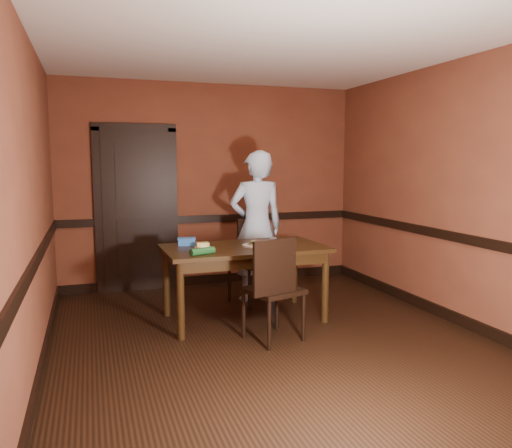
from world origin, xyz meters
TOP-DOWN VIEW (x-y plane):
  - floor at (0.00, 0.00)m, footprint 4.00×4.50m
  - ceiling at (0.00, 0.00)m, footprint 4.00×4.50m
  - wall_back at (0.00, 2.25)m, footprint 4.00×0.02m
  - wall_front at (0.00, -2.25)m, footprint 4.00×0.02m
  - wall_left at (-2.00, 0.00)m, footprint 0.02×4.50m
  - wall_right at (2.00, 0.00)m, footprint 0.02×4.50m
  - dado_back at (0.00, 2.23)m, footprint 4.00×0.03m
  - dado_left at (-1.99, 0.00)m, footprint 0.03×4.50m
  - dado_right at (1.99, 0.00)m, footprint 0.03×4.50m
  - baseboard_back at (0.00, 2.23)m, footprint 4.00×0.03m
  - baseboard_left at (-1.99, 0.00)m, footprint 0.03×4.50m
  - baseboard_right at (1.99, 0.00)m, footprint 0.03×4.50m
  - door at (-1.00, 2.22)m, footprint 1.05×0.07m
  - dining_table at (-0.05, 0.60)m, footprint 1.70×0.98m
  - chair_far at (0.24, 1.17)m, footprint 0.59×0.59m
  - chair_near at (0.03, -0.08)m, footprint 0.58×0.58m
  - person at (0.31, 1.27)m, footprint 0.67×0.45m
  - sandwich_plate at (0.05, 0.57)m, footprint 0.25×0.25m
  - sauce_jar at (0.24, 0.48)m, footprint 0.08×0.08m
  - cheese_saucer at (-0.48, 0.66)m, footprint 0.17×0.17m
  - food_tub at (-0.61, 0.86)m, footprint 0.21×0.16m
  - wrapped_veg at (-0.57, 0.26)m, footprint 0.26×0.15m

SIDE VIEW (x-z plane):
  - floor at x=0.00m, z-range -0.01..0.01m
  - baseboard_back at x=0.00m, z-range 0.00..0.12m
  - baseboard_left at x=-1.99m, z-range 0.00..0.12m
  - baseboard_right at x=1.99m, z-range 0.00..0.12m
  - dining_table at x=-0.05m, z-range 0.00..0.79m
  - chair_near at x=0.03m, z-range 0.00..0.99m
  - chair_far at x=0.24m, z-range 0.00..0.99m
  - sandwich_plate at x=0.05m, z-range 0.77..0.83m
  - cheese_saucer at x=-0.48m, z-range 0.78..0.83m
  - wrapped_veg at x=-0.57m, z-range 0.79..0.86m
  - food_tub at x=-0.61m, z-range 0.79..0.87m
  - sauce_jar at x=0.24m, z-range 0.79..0.88m
  - person at x=0.31m, z-range 0.00..1.80m
  - dado_back at x=0.00m, z-range 0.85..0.95m
  - dado_left at x=-1.99m, z-range 0.85..0.95m
  - dado_right at x=1.99m, z-range 0.85..0.95m
  - door at x=-1.00m, z-range -0.01..2.19m
  - wall_back at x=0.00m, z-range 0.00..2.70m
  - wall_front at x=0.00m, z-range 0.00..2.70m
  - wall_left at x=-2.00m, z-range 0.00..2.70m
  - wall_right at x=2.00m, z-range 0.00..2.70m
  - ceiling at x=0.00m, z-range 2.70..2.71m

